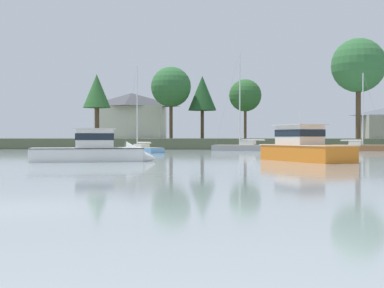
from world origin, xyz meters
TOP-DOWN VIEW (x-y plane):
  - ground_plane at (0.00, 0.00)m, footprint 407.68×407.68m
  - far_shore_bank at (0.00, 81.72)m, footprint 183.46×40.30m
  - cruiser_orange at (9.06, 26.55)m, footprint 6.48×9.12m
  - sailboat_grey at (5.44, 54.26)m, footprint 8.14×3.96m
  - cruiser_white at (-4.47, 24.18)m, footprint 8.90×4.67m
  - sailboat_wood at (19.15, 55.55)m, footprint 6.82×4.11m
  - sailboat_skyblue at (-5.88, 45.81)m, footprint 5.78×5.52m
  - mooring_buoy_orange at (-21.04, 57.34)m, footprint 0.33×0.33m
  - shore_tree_left_mid at (5.56, 74.54)m, footprint 5.10×5.10m
  - shore_tree_far_left at (-16.26, 66.47)m, footprint 4.04×4.04m
  - shore_tree_left at (-6.89, 78.99)m, footprint 6.77×6.77m
  - shore_tree_inland_a at (-1.73, 80.86)m, footprint 4.83×4.83m
  - shore_tree_center at (21.08, 64.91)m, footprint 7.47×7.47m
  - cottage_eastern at (-15.31, 86.91)m, footprint 12.93×8.41m

SIDE VIEW (x-z plane):
  - ground_plane at x=0.00m, z-range 0.00..0.00m
  - mooring_buoy_orange at x=-21.04m, z-range -0.13..0.25m
  - sailboat_skyblue at x=-5.88m, z-range -4.69..5.08m
  - sailboat_wood at x=19.15m, z-range -4.75..5.18m
  - sailboat_grey at x=5.44m, z-range -5.96..6.47m
  - cruiser_white at x=-4.47m, z-range -1.77..2.75m
  - cruiser_orange at x=9.06m, z-range -1.81..3.00m
  - far_shore_bank at x=0.00m, z-range 0.00..1.48m
  - cottage_eastern at x=-15.31m, z-range 1.62..9.97m
  - shore_tree_left_mid at x=5.56m, z-range 3.58..12.97m
  - shore_tree_far_left at x=-16.26m, z-range 3.60..13.10m
  - shore_tree_inland_a at x=-1.73m, z-range 3.81..14.51m
  - shore_tree_left at x=-6.89m, z-range 4.10..16.19m
  - shore_tree_center at x=21.08m, z-range 4.62..18.49m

